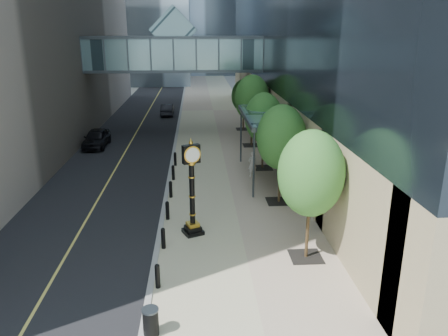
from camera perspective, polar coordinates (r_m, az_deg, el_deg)
The scene contains 13 objects.
ground at distance 16.88m, azimuth 0.72°, elevation -17.01°, with size 320.00×320.00×0.00m, color gray.
road at distance 55.02m, azimuth -9.86°, elevation 7.29°, with size 8.00×180.00×0.02m, color black.
sidewalk at distance 54.74m, azimuth -1.44°, elevation 7.51°, with size 8.00×180.00×0.06m, color #B3AC8A.
curb at distance 54.73m, azimuth -5.66°, elevation 7.43°, with size 0.25×180.00×0.07m, color gray.
skywalk at distance 41.94m, azimuth -6.49°, elevation 14.90°, with size 17.00×4.20×5.80m.
entrance_canopy at distance 28.74m, azimuth 5.58°, elevation 6.68°, with size 3.00×8.00×4.38m.
bollard_row at distance 24.64m, azimuth -7.17°, elevation -4.18°, with size 0.20×16.20×0.90m.
street_trees at distance 30.10m, azimuth 5.40°, elevation 6.52°, with size 2.94×28.60×6.03m.
street_clock at distance 20.89m, azimuth -4.19°, elevation -3.50°, with size 1.15×1.15×4.68m.
trash_bin at distance 15.23m, azimuth -9.54°, elevation -19.27°, with size 0.52×0.52×0.90m, color black.
pedestrian at distance 29.60m, azimuth 3.73°, elevation 0.53°, with size 0.63×0.42×1.74m, color beige.
car_near at distance 38.87m, azimuth -16.31°, elevation 3.78°, with size 1.82×4.52×1.54m, color black.
car_far at distance 52.06m, azimuth -7.40°, elevation 7.58°, with size 1.40×4.02×1.32m, color black.
Camera 1 is at (-1.09, -13.86, 9.58)m, focal length 35.00 mm.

